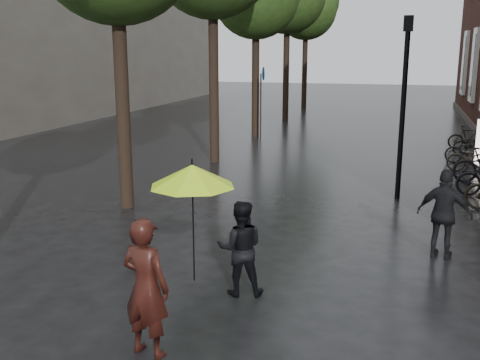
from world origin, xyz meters
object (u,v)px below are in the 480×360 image
at_px(person_burgundy, 146,287).
at_px(person_black, 240,248).
at_px(pedestrian_walking, 444,214).
at_px(lamp_post, 404,91).

height_order(person_burgundy, person_black, person_burgundy).
bearing_deg(person_burgundy, person_black, -95.64).
bearing_deg(pedestrian_walking, person_burgundy, 65.91).
height_order(person_burgundy, lamp_post, lamp_post).
relative_size(pedestrian_walking, lamp_post, 0.37).
xyz_separation_m(person_burgundy, pedestrian_walking, (3.74, 4.61, -0.06)).
relative_size(person_black, lamp_post, 0.33).
bearing_deg(person_black, lamp_post, -124.72).
bearing_deg(pedestrian_walking, person_black, 54.34).
relative_size(person_burgundy, lamp_post, 0.39).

